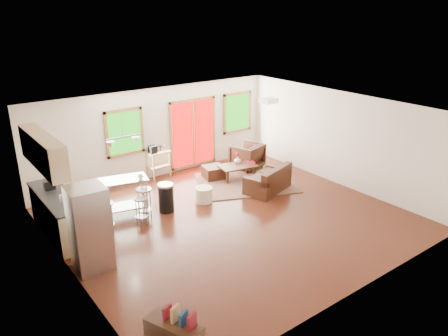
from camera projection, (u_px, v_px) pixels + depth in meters
floor at (232, 219)px, 10.31m from camera, size 7.50×7.00×0.02m
ceiling at (232, 111)px, 9.38m from camera, size 7.50×7.00×0.02m
back_wall at (157, 133)px, 12.47m from camera, size 7.50×0.02×2.60m
left_wall at (65, 212)px, 7.74m from camera, size 0.02×7.00×2.60m
right_wall at (340, 139)px, 11.95m from camera, size 0.02×7.00×2.60m
front_wall at (362, 227)px, 7.22m from camera, size 7.50×0.02×2.60m
window_left at (125, 132)px, 11.80m from camera, size 1.10×0.05×1.30m
french_doors at (193, 133)px, 13.18m from camera, size 1.60×0.05×2.10m
window_right at (237, 112)px, 13.99m from camera, size 1.10×0.05×1.30m
rug at (246, 183)px, 12.37m from camera, size 3.24×2.93×0.03m
loveseat at (269, 181)px, 11.76m from camera, size 1.49×1.10×0.71m
coffee_table at (238, 167)px, 12.55m from camera, size 1.14×0.81×0.42m
armchair at (247, 155)px, 13.36m from camera, size 1.00×0.97×0.86m
ottoman at (213, 172)px, 12.64m from camera, size 0.66×0.66×0.37m
pouf at (204, 195)px, 11.15m from camera, size 0.54×0.54×0.39m
vase at (238, 159)px, 12.69m from camera, size 0.25×0.26×0.34m
book at (247, 158)px, 12.73m from camera, size 0.22×0.11×0.30m
cabinets at (54, 196)px, 9.29m from camera, size 0.64×2.24×2.30m
refrigerator at (90, 228)px, 8.14m from camera, size 0.71×0.68×1.67m
island at (116, 192)px, 10.18m from camera, size 1.59×0.93×0.95m
cup at (140, 176)px, 10.15m from camera, size 0.15×0.13×0.12m
bar_stool_a at (106, 211)px, 9.46m from camera, size 0.36×0.36×0.75m
bar_stool_b at (141, 205)px, 9.89m from camera, size 0.32×0.32×0.67m
bar_stool_c at (144, 197)px, 10.15m from camera, size 0.45×0.45×0.76m
trash_can at (166, 197)px, 10.59m from camera, size 0.42×0.42×0.71m
kitchen_cart at (157, 155)px, 12.51m from camera, size 0.70×0.49×1.01m
ceiling_flush at (269, 100)px, 10.76m from camera, size 0.35×0.35×0.12m
pendant_light at (123, 141)px, 9.69m from camera, size 0.80×0.18×0.79m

